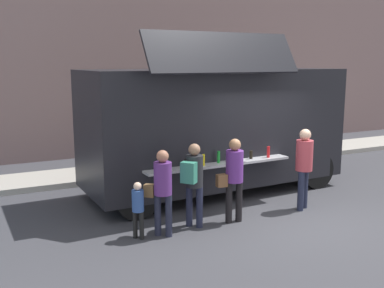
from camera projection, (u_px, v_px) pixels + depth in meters
name	position (u px, v px, depth m)	size (l,w,h in m)	color
ground_plane	(300.00, 220.00, 9.01)	(60.00, 60.00, 0.00)	#38383D
curb_strip	(29.00, 182.00, 11.54)	(28.00, 1.60, 0.15)	#9E998E
food_truck_main	(215.00, 126.00, 10.72)	(6.25, 2.92, 3.72)	black
trash_bin	(284.00, 143.00, 14.68)	(0.60, 0.60, 1.00)	#2C6238
customer_front_ordering	(234.00, 173.00, 8.71)	(0.55, 0.34, 1.67)	black
customer_mid_with_backpack	(194.00, 177.00, 8.43)	(0.51, 0.49, 1.62)	#1F2237
customer_rear_waiting	(162.00, 186.00, 8.02)	(0.47, 0.45, 1.59)	#202235
customer_extra_browsing	(304.00, 162.00, 9.48)	(0.35, 0.35, 1.74)	#1E2339
child_near_queue	(138.00, 205.00, 7.94)	(0.21, 0.21, 1.04)	black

